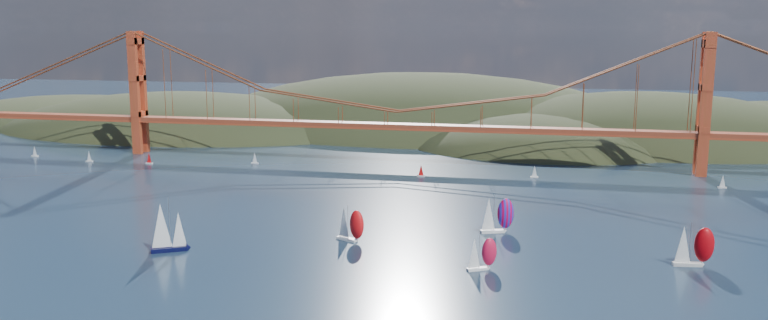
{
  "coord_description": "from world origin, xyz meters",
  "views": [
    {
      "loc": [
        62.86,
        -125.56,
        56.58
      ],
      "look_at": [
        14.35,
        90.0,
        17.38
      ],
      "focal_mm": 35.0,
      "sensor_mm": 36.0,
      "label": 1
    }
  ],
  "objects_px": {
    "racer_1": "(481,253)",
    "racer_2": "(693,245)",
    "sloop_navy": "(166,228)",
    "racer_0": "(350,224)",
    "racer_rwb": "(497,215)"
  },
  "relations": [
    {
      "from": "sloop_navy",
      "to": "racer_1",
      "type": "bearing_deg",
      "value": -28.77
    },
    {
      "from": "racer_0",
      "to": "racer_rwb",
      "type": "relative_size",
      "value": 0.91
    },
    {
      "from": "racer_0",
      "to": "racer_rwb",
      "type": "xyz_separation_m",
      "value": [
        37.77,
        17.1,
        0.44
      ]
    },
    {
      "from": "racer_0",
      "to": "racer_rwb",
      "type": "distance_m",
      "value": 41.46
    },
    {
      "from": "sloop_navy",
      "to": "racer_2",
      "type": "relative_size",
      "value": 1.29
    },
    {
      "from": "racer_2",
      "to": "racer_0",
      "type": "bearing_deg",
      "value": 169.63
    },
    {
      "from": "racer_1",
      "to": "racer_0",
      "type": "bearing_deg",
      "value": 124.23
    },
    {
      "from": "sloop_navy",
      "to": "racer_rwb",
      "type": "bearing_deg",
      "value": -6.43
    },
    {
      "from": "sloop_navy",
      "to": "racer_0",
      "type": "height_order",
      "value": "sloop_navy"
    },
    {
      "from": "sloop_navy",
      "to": "racer_0",
      "type": "xyz_separation_m",
      "value": [
        43.19,
        19.48,
        -1.45
      ]
    },
    {
      "from": "racer_rwb",
      "to": "racer_0",
      "type": "bearing_deg",
      "value": -177.63
    },
    {
      "from": "sloop_navy",
      "to": "racer_2",
      "type": "xyz_separation_m",
      "value": [
        129.17,
        16.91,
        -1.05
      ]
    },
    {
      "from": "racer_0",
      "to": "racer_rwb",
      "type": "height_order",
      "value": "racer_rwb"
    },
    {
      "from": "racer_1",
      "to": "racer_2",
      "type": "bearing_deg",
      "value": -15.26
    },
    {
      "from": "racer_1",
      "to": "racer_rwb",
      "type": "height_order",
      "value": "racer_rwb"
    }
  ]
}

